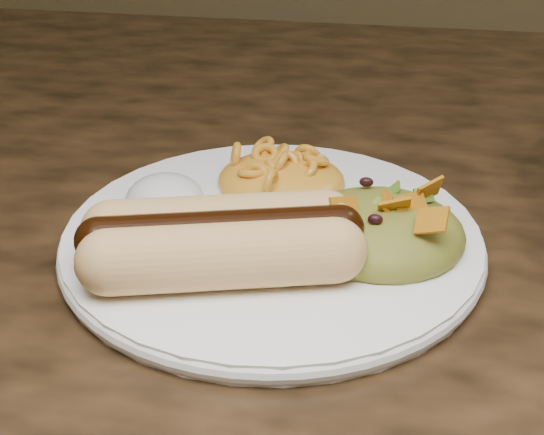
# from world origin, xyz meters

# --- Properties ---
(table) EXTENTS (1.60, 0.90, 0.75)m
(table) POSITION_xyz_m (0.00, 0.00, 0.66)
(table) COLOR #492E19
(table) RESTS_ON floor
(plate) EXTENTS (0.33, 0.33, 0.01)m
(plate) POSITION_xyz_m (-0.07, -0.05, 0.76)
(plate) COLOR white
(plate) RESTS_ON table
(hotdog) EXTENTS (0.14, 0.10, 0.04)m
(hotdog) POSITION_xyz_m (-0.09, -0.10, 0.78)
(hotdog) COLOR #EAAA83
(hotdog) RESTS_ON plate
(mac_and_cheese) EXTENTS (0.11, 0.10, 0.03)m
(mac_and_cheese) POSITION_xyz_m (-0.07, 0.01, 0.78)
(mac_and_cheese) COLOR orange
(mac_and_cheese) RESTS_ON plate
(sour_cream) EXTENTS (0.06, 0.06, 0.03)m
(sour_cream) POSITION_xyz_m (-0.14, -0.04, 0.78)
(sour_cream) COLOR silver
(sour_cream) RESTS_ON plate
(taco_salad) EXTENTS (0.10, 0.10, 0.05)m
(taco_salad) POSITION_xyz_m (0.00, -0.06, 0.78)
(taco_salad) COLOR #AA7822
(taco_salad) RESTS_ON plate
(fork) EXTENTS (0.08, 0.14, 0.00)m
(fork) POSITION_xyz_m (-0.10, -0.06, 0.75)
(fork) COLOR white
(fork) RESTS_ON table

